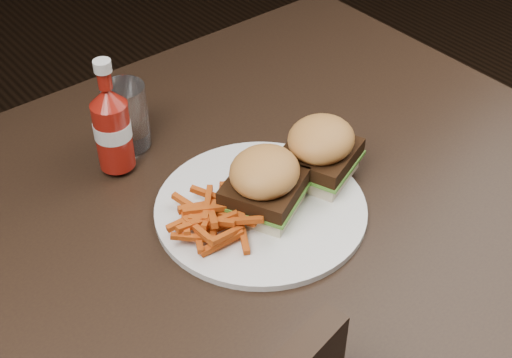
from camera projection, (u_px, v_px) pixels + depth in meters
dining_table at (194, 235)px, 0.95m from camera, size 1.20×0.80×0.04m
plate at (261, 209)px, 0.95m from camera, size 0.28×0.28×0.01m
sandwich_half_a at (264, 202)px, 0.94m from camera, size 0.12×0.11×0.02m
sandwich_half_b at (319, 169)px, 0.99m from camera, size 0.11×0.11×0.02m
fries_pile at (214, 213)px, 0.90m from camera, size 0.14×0.14×0.04m
ketchup_bottle at (113, 135)px, 0.98m from camera, size 0.06×0.06×0.10m
tumbler at (126, 116)px, 1.03m from camera, size 0.07×0.07×0.10m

